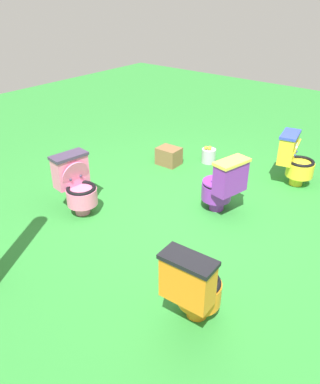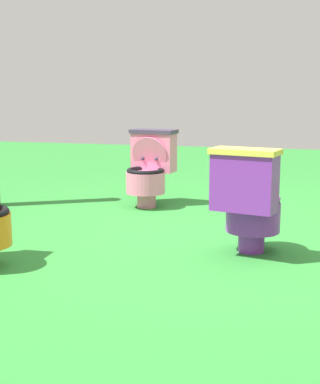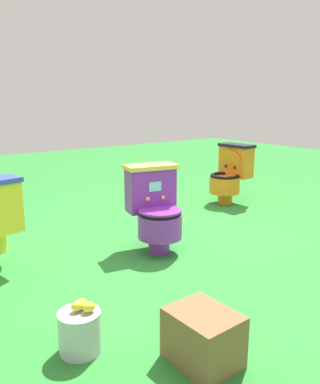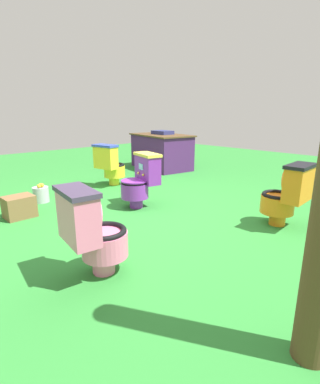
{
  "view_description": "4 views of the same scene",
  "coord_description": "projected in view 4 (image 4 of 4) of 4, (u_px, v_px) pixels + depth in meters",
  "views": [
    {
      "loc": [
        3.38,
        2.21,
        2.53
      ],
      "look_at": [
        0.42,
        -0.17,
        0.44
      ],
      "focal_mm": 36.12,
      "sensor_mm": 36.0,
      "label": 1
    },
    {
      "loc": [
        -0.64,
        3.86,
        1.08
      ],
      "look_at": [
        0.37,
        0.09,
        0.37
      ],
      "focal_mm": 51.55,
      "sensor_mm": 36.0,
      "label": 2
    },
    {
      "loc": [
        -2.18,
        -2.38,
        1.28
      ],
      "look_at": [
        -0.04,
        0.5,
        0.42
      ],
      "focal_mm": 37.13,
      "sensor_mm": 36.0,
      "label": 3
    },
    {
      "loc": [
        2.67,
        -2.19,
        1.26
      ],
      "look_at": [
        0.19,
        0.15,
        0.32
      ],
      "focal_mm": 27.21,
      "sensor_mm": 36.0,
      "label": 4
    }
  ],
  "objects": [
    {
      "name": "ground",
      "position": [
        141.0,
        215.0,
        3.66
      ],
      "size": [
        14.0,
        14.0,
        0.0
      ],
      "primitive_type": "plane",
      "color": "#2D8433"
    },
    {
      "name": "toilet_purple",
      "position": [
        141.0,
        180.0,
        3.91
      ],
      "size": [
        0.5,
        0.57,
        0.73
      ],
      "rotation": [
        0.0,
        0.0,
        2.92
      ],
      "color": "purple",
      "rests_on": "ground"
    },
    {
      "name": "toilet_yellow",
      "position": [
        110.0,
        165.0,
        5.05
      ],
      "size": [
        0.49,
        0.56,
        0.73
      ],
      "rotation": [
        0.0,
        0.0,
        0.2
      ],
      "color": "yellow",
      "rests_on": "ground"
    },
    {
      "name": "toilet_orange",
      "position": [
        287.0,
        195.0,
        3.22
      ],
      "size": [
        0.51,
        0.44,
        0.73
      ],
      "rotation": [
        0.0,
        0.0,
        1.62
      ],
      "color": "orange",
      "rests_on": "ground"
    },
    {
      "name": "toilet_pink",
      "position": [
        93.0,
        231.0,
        2.23
      ],
      "size": [
        0.46,
        0.54,
        0.73
      ],
      "rotation": [
        0.0,
        0.0,
        6.15
      ],
      "color": "pink",
      "rests_on": "ground"
    },
    {
      "name": "vendor_table",
      "position": [
        161.0,
        151.0,
        6.61
      ],
      "size": [
        1.59,
        1.1,
        0.85
      ],
      "rotation": [
        0.0,
        0.0,
        -0.17
      ],
      "color": "#4C2360",
      "rests_on": "ground"
    },
    {
      "name": "small_crate",
      "position": [
        19.0,
        207.0,
        3.57
      ],
      "size": [
        0.28,
        0.35,
        0.27
      ],
      "primitive_type": "cube",
      "rotation": [
        0.0,
        0.0,
        4.74
      ],
      "color": "brown",
      "rests_on": "ground"
    },
    {
      "name": "lemon_bucket",
      "position": [
        41.0,
        194.0,
        4.18
      ],
      "size": [
        0.22,
        0.22,
        0.28
      ],
      "color": "#B7B7BF",
      "rests_on": "ground"
    }
  ]
}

